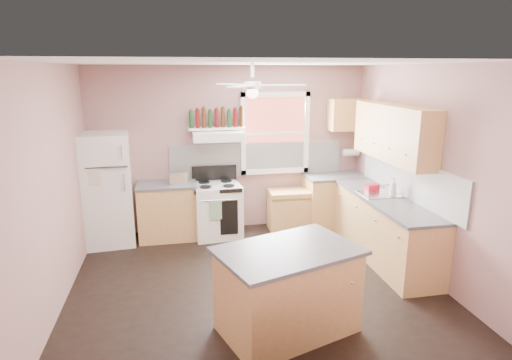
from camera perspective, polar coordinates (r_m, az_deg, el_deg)
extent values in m
plane|color=black|center=(5.65, -0.42, -13.19)|extent=(4.50, 4.50, 0.00)
plane|color=white|center=(5.00, -0.48, 15.37)|extent=(4.50, 4.50, 0.00)
cube|color=#936A67|center=(7.12, -3.47, 4.14)|extent=(4.50, 0.05, 2.70)
cube|color=#936A67|center=(6.00, 21.44, 1.22)|extent=(0.05, 4.00, 2.70)
cube|color=#936A67|center=(5.26, -25.63, -0.98)|extent=(0.05, 4.00, 2.70)
cube|color=white|center=(7.18, 0.16, 2.84)|extent=(2.90, 0.03, 0.55)
cube|color=white|center=(6.27, 19.54, 0.27)|extent=(0.03, 2.60, 0.55)
cube|color=maroon|center=(7.17, 2.53, 6.25)|extent=(1.00, 0.02, 1.20)
cube|color=white|center=(7.15, 2.58, 6.22)|extent=(1.16, 0.07, 1.36)
cube|color=white|center=(6.88, -19.24, -1.18)|extent=(0.79, 0.77, 1.72)
cube|color=#B8864C|center=(6.97, -11.68, -4.17)|extent=(0.90, 0.60, 0.86)
cube|color=#4B4B4D|center=(6.84, -11.87, -0.60)|extent=(0.92, 0.62, 0.04)
cube|color=silver|center=(6.78, -10.33, 0.30)|extent=(0.29, 0.18, 0.18)
cube|color=white|center=(6.93, -5.23, -4.03)|extent=(0.78, 0.70, 0.86)
cube|color=white|center=(6.78, -5.13, 5.90)|extent=(0.78, 0.50, 0.14)
cube|color=white|center=(6.88, -5.25, 6.87)|extent=(0.90, 0.26, 0.03)
cube|color=#B8864C|center=(7.24, 4.40, -4.00)|extent=(0.69, 0.47, 0.67)
cube|color=#B8864C|center=(7.46, 10.44, -2.86)|extent=(1.00, 0.60, 0.86)
cube|color=#B8864C|center=(6.34, 16.74, -6.39)|extent=(0.60, 2.20, 0.86)
cube|color=#4B4B4D|center=(7.34, 10.60, 0.49)|extent=(1.02, 0.62, 0.04)
cube|color=#4B4B4D|center=(6.20, 16.95, -2.50)|extent=(0.62, 2.22, 0.04)
cube|color=silver|center=(6.36, 16.13, -1.86)|extent=(0.55, 0.45, 0.03)
cylinder|color=silver|center=(6.42, 17.45, -1.13)|extent=(0.03, 0.03, 0.14)
cube|color=#B8864C|center=(6.25, 17.85, 6.03)|extent=(0.33, 1.80, 0.76)
cube|color=#B8864C|center=(7.37, 12.06, 8.52)|extent=(0.60, 0.33, 0.52)
cylinder|color=white|center=(7.53, 12.55, 3.62)|extent=(0.26, 0.12, 0.12)
cube|color=#B8864C|center=(4.51, 4.24, -14.66)|extent=(1.49, 1.20, 0.86)
cube|color=#4B4B4D|center=(4.31, 4.35, -9.42)|extent=(1.59, 1.29, 0.04)
cylinder|color=white|center=(5.01, -0.48, 12.51)|extent=(0.20, 0.20, 0.08)
imported|color=silver|center=(6.26, 17.82, -0.93)|extent=(0.12, 0.12, 0.27)
cube|color=#A80E1A|center=(6.49, 15.21, -0.99)|extent=(0.19, 0.14, 0.10)
cylinder|color=#143819|center=(6.83, -8.65, 7.98)|extent=(0.06, 0.06, 0.27)
cylinder|color=#590F0F|center=(6.84, -7.81, 8.10)|extent=(0.06, 0.06, 0.29)
cylinder|color=#3F230F|center=(6.84, -6.97, 8.22)|extent=(0.06, 0.06, 0.31)
cylinder|color=#143819|center=(6.85, -6.12, 8.08)|extent=(0.06, 0.06, 0.27)
cylinder|color=#590F0F|center=(6.86, -5.28, 8.20)|extent=(0.06, 0.06, 0.29)
cylinder|color=#3F230F|center=(6.87, -4.45, 8.31)|extent=(0.06, 0.06, 0.31)
cylinder|color=#143819|center=(6.89, -3.61, 8.17)|extent=(0.06, 0.06, 0.27)
cylinder|color=#590F0F|center=(6.90, -2.78, 8.27)|extent=(0.06, 0.06, 0.29)
cylinder|color=#3F230F|center=(6.91, -1.95, 8.38)|extent=(0.06, 0.06, 0.31)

